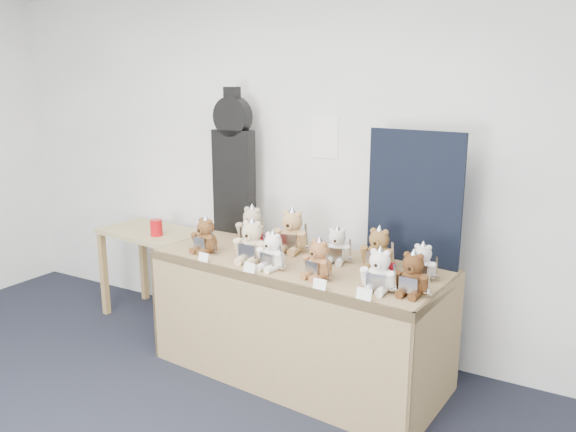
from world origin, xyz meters
The scene contains 21 objects.
room_shell centered at (0.18, 2.49, 1.57)m, with size 6.00×6.00×6.00m.
display_table centered at (0.27, 1.84, 0.64)m, with size 2.02×0.98×0.82m.
side_table centered at (-1.22, 2.16, 0.64)m, with size 0.96×0.60×0.76m.
guitar_case centered at (-0.50, 2.30, 1.36)m, with size 0.34×0.10×1.11m.
navy_board centered at (0.94, 2.24, 1.24)m, with size 0.64×0.02×0.86m, color black.
red_cup centered at (-1.09, 2.06, 0.83)m, with size 0.10×0.10×0.13m, color red.
teddy_front_far_left centered at (-0.36, 1.75, 0.93)m, with size 0.22×0.19×0.27m.
teddy_front_left centered at (0.03, 1.74, 0.94)m, with size 0.26×0.22×0.32m.
teddy_front_centre centered at (0.23, 1.68, 0.92)m, with size 0.22×0.19×0.27m.
teddy_front_right centered at (0.55, 1.67, 0.92)m, with size 0.22×0.20×0.27m.
teddy_front_far_right centered at (0.94, 1.65, 0.93)m, with size 0.23×0.19×0.28m.
teddy_front_end centered at (1.12, 1.68, 0.93)m, with size 0.22×0.18×0.28m.
teddy_back_left centered at (-0.20, 2.09, 0.94)m, with size 0.25×0.21×0.31m.
teddy_back_centre_left centered at (0.15, 2.06, 0.95)m, with size 0.28×0.23×0.33m.
teddy_back_centre_right centered at (0.52, 2.00, 0.92)m, with size 0.22×0.19×0.26m.
teddy_back_right centered at (0.80, 2.02, 0.93)m, with size 0.24×0.19×0.29m.
teddy_back_end centered at (1.10, 1.95, 0.91)m, with size 0.20×0.17×0.25m.
entry_card_a centered at (-0.24, 1.57, 0.85)m, with size 0.08×0.00×0.06m, color white.
entry_card_b centered at (0.14, 1.54, 0.85)m, with size 0.09×0.00×0.06m, color white.
entry_card_c centered at (0.65, 1.50, 0.85)m, with size 0.08×0.00×0.06m, color white.
entry_card_d centered at (0.93, 1.47, 0.85)m, with size 0.09×0.00×0.06m, color white.
Camera 1 is at (1.98, -1.18, 1.96)m, focal length 35.00 mm.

